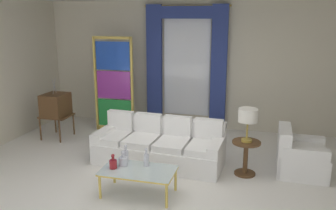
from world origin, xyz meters
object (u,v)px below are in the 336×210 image
Objects in this scene: bottle_crystal_tall at (113,163)px; vintage_tv at (56,106)px; table_lamp_brass at (248,117)px; peacock_figurine at (130,129)px; bottle_ruby_flask at (146,159)px; stained_glass_divider at (114,87)px; armchair_white at (298,157)px; round_side_table at (246,155)px; bottle_blue_decanter at (123,160)px; coffee_table at (138,172)px; bottle_amber_squat at (126,155)px; couch_white_long at (160,146)px.

vintage_tv is at bearing 137.56° from bottle_crystal_tall.
peacock_figurine is at bearing 155.07° from table_lamp_brass.
bottle_ruby_flask is 3.14m from stained_glass_divider.
bottle_crystal_tall is 0.27× the size of armchair_white.
stained_glass_divider is 3.70× the size of round_side_table.
bottle_blue_decanter is 0.29× the size of armchair_white.
bottle_crystal_tall is 3.12m from stained_glass_divider.
vintage_tv reaches higher than armchair_white.
bottle_ruby_flask is at bearing -57.79° from stained_glass_divider.
coffee_table is 4.59× the size of bottle_blue_decanter.
bottle_crystal_tall is 0.40× the size of table_lamp_brass.
coffee_table is 3.79× the size of bottle_ruby_flask.
table_lamp_brass is (1.53, 1.14, 0.66)m from coffee_table.
armchair_white is (2.32, 1.26, -0.24)m from bottle_ruby_flask.
bottle_amber_squat is 1.00× the size of bottle_ruby_flask.
table_lamp_brass is at bearing 30.54° from bottle_blue_decanter.
bottle_amber_squat reaches higher than bottle_crystal_tall.
bottle_amber_squat is 2.95m from armchair_white.
bottle_ruby_flask is 2.65m from armchair_white.
bottle_crystal_tall is at bearing -147.98° from round_side_table.
armchair_white reaches higher than bottle_ruby_flask.
stained_glass_divider reaches higher than bottle_amber_squat.
bottle_ruby_flask is 0.49× the size of peacock_figurine.
bottle_amber_squat is at bearing -152.69° from table_lamp_brass.
coffee_table is at bearing -60.48° from stained_glass_divider.
bottle_blue_decanter is (-0.27, 0.08, 0.12)m from coffee_table.
stained_glass_divider is (-1.65, 2.62, 0.53)m from bottle_ruby_flask.
table_lamp_brass reaches higher than round_side_table.
armchair_white is 0.38× the size of stained_glass_divider.
couch_white_long is 4.01× the size of round_side_table.
bottle_amber_squat reaches higher than bottle_blue_decanter.
stained_glass_divider is at bearing 115.73° from bottle_blue_decanter.
bottle_crystal_tall is at bearing -147.98° from table_lamp_brass.
bottle_ruby_flask is 3.28m from vintage_tv.
peacock_figurine is at bearing 116.93° from bottle_ruby_flask.
couch_white_long is 8.20× the size of bottle_ruby_flask.
table_lamp_brass reaches higher than peacock_figurine.
bottle_ruby_flask reaches higher than coffee_table.
stained_glass_divider is (1.06, 0.77, 0.33)m from vintage_tv.
stained_glass_divider is at bearing 36.19° from vintage_tv.
bottle_amber_squat is 0.49× the size of round_side_table.
peacock_figurine is (-0.75, 2.11, -0.30)m from bottle_amber_squat.
table_lamp_brass reaches higher than couch_white_long.
round_side_table is at bearing 32.02° from bottle_crystal_tall.
armchair_white is (2.78, 1.47, -0.20)m from bottle_crystal_tall.
vintage_tv reaches higher than bottle_ruby_flask.
armchair_white reaches higher than coffee_table.
coffee_table is 4.87× the size of bottle_crystal_tall.
bottle_ruby_flask is at bearing -8.49° from bottle_amber_squat.
bottle_blue_decanter is 0.42× the size of table_lamp_brass.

